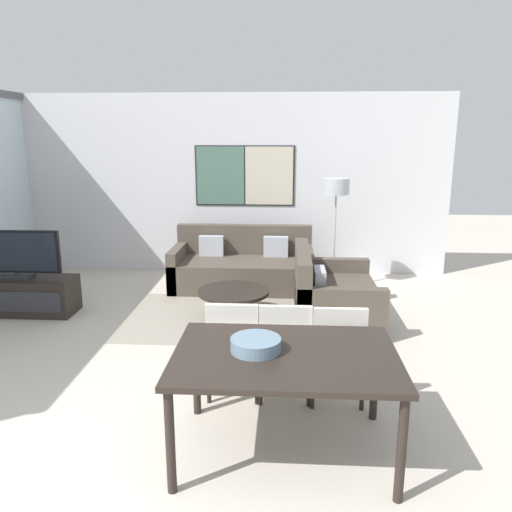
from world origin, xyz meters
TOP-DOWN VIEW (x-y plane):
  - wall_back at (0.02, 5.84)m, footprint 7.18×0.09m
  - area_rug at (0.44, 3.68)m, footprint 2.63×1.72m
  - tv_console at (-2.24, 3.70)m, footprint 1.37×0.49m
  - television at (-2.24, 3.70)m, footprint 1.12×0.20m
  - sofa_main at (0.44, 5.01)m, footprint 2.02×0.97m
  - sofa_side at (1.58, 3.69)m, footprint 0.97×1.44m
  - coffee_table at (0.44, 3.68)m, footprint 0.86×0.86m
  - dining_table at (1.06, 1.08)m, footprint 1.52×1.03m
  - dining_chair_left at (0.63, 1.82)m, footprint 0.46×0.46m
  - dining_chair_centre at (1.06, 1.81)m, footprint 0.46×0.46m
  - dining_chair_right at (1.49, 1.78)m, footprint 0.46×0.46m
  - fruit_bowl at (0.86, 1.11)m, footprint 0.35×0.35m
  - floor_lamp at (1.75, 4.90)m, footprint 0.36×0.36m

SIDE VIEW (x-z plane):
  - area_rug at x=0.44m, z-range 0.00..0.01m
  - tv_console at x=-2.24m, z-range 0.00..0.46m
  - coffee_table at x=0.44m, z-range 0.09..0.44m
  - sofa_side at x=1.58m, z-range -0.15..0.71m
  - sofa_main at x=0.44m, z-range -0.15..0.71m
  - dining_chair_left at x=0.63m, z-range 0.05..0.92m
  - dining_chair_centre at x=1.06m, z-range 0.05..0.92m
  - dining_chair_right at x=1.49m, z-range 0.05..0.92m
  - dining_table at x=1.06m, z-range 0.30..1.05m
  - television at x=-2.24m, z-range 0.45..1.05m
  - fruit_bowl at x=0.86m, z-range 0.76..0.84m
  - floor_lamp at x=1.75m, z-range 0.57..2.16m
  - wall_back at x=0.02m, z-range 0.01..2.81m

